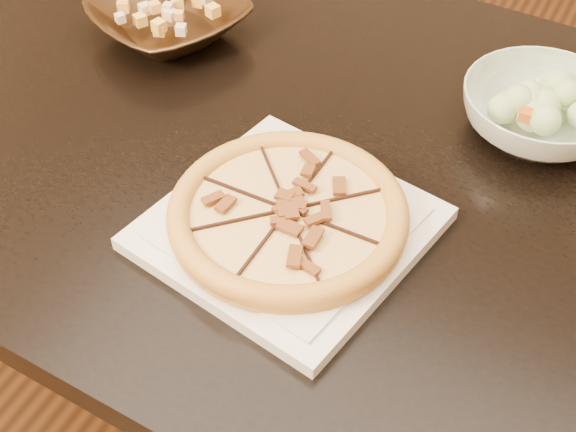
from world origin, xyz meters
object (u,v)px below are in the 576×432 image
at_px(dining_table, 265,175).
at_px(salad_bowl, 541,112).
at_px(bronze_bowl, 169,19).
at_px(plate, 288,227).
at_px(pizza, 288,214).

xyz_separation_m(dining_table, salad_bowl, (0.34, 0.15, 0.13)).
bearing_deg(bronze_bowl, salad_bowl, 2.43).
relative_size(dining_table, salad_bowl, 6.87).
relative_size(plate, pizza, 1.21).
bearing_deg(dining_table, salad_bowl, 24.34).
bearing_deg(salad_bowl, pizza, -123.13).
bearing_deg(bronze_bowl, plate, -39.74).
relative_size(pizza, salad_bowl, 1.32).
height_order(dining_table, bronze_bowl, bronze_bowl).
distance_m(pizza, salad_bowl, 0.39).
xyz_separation_m(dining_table, plate, (0.13, -0.17, 0.11)).
height_order(plate, bronze_bowl, bronze_bowl).
distance_m(plate, bronze_bowl, 0.47).
relative_size(plate, bronze_bowl, 1.49).
distance_m(dining_table, bronze_bowl, 0.30).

